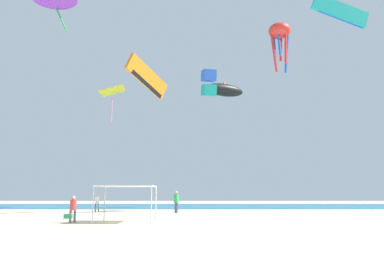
{
  "coord_description": "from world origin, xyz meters",
  "views": [
    {
      "loc": [
        0.03,
        -19.64,
        1.79
      ],
      "look_at": [
        -0.01,
        13.19,
        7.24
      ],
      "focal_mm": 33.91,
      "sensor_mm": 36.0,
      "label": 1
    }
  ],
  "objects_px": {
    "cooler_box": "(69,216)",
    "person_near_tent": "(177,200)",
    "kite_parafoil_orange": "(148,78)",
    "kite_parafoil_teal": "(340,11)",
    "person_leftmost": "(74,207)",
    "kite_octopus_red": "(280,33)",
    "kite_diamond_yellow": "(113,93)",
    "canopy_tent": "(127,187)",
    "kite_inflatable_black": "(225,90)",
    "kite_box_blue": "(209,83)",
    "person_central": "(98,201)"
  },
  "relations": [
    {
      "from": "person_near_tent",
      "to": "person_central",
      "type": "relative_size",
      "value": 1.16
    },
    {
      "from": "person_near_tent",
      "to": "kite_octopus_red",
      "type": "distance_m",
      "value": 20.23
    },
    {
      "from": "cooler_box",
      "to": "person_near_tent",
      "type": "bearing_deg",
      "value": 42.99
    },
    {
      "from": "kite_parafoil_orange",
      "to": "kite_inflatable_black",
      "type": "relative_size",
      "value": 0.81
    },
    {
      "from": "canopy_tent",
      "to": "kite_diamond_yellow",
      "type": "distance_m",
      "value": 23.23
    },
    {
      "from": "cooler_box",
      "to": "kite_octopus_red",
      "type": "height_order",
      "value": "kite_octopus_red"
    },
    {
      "from": "kite_diamond_yellow",
      "to": "kite_inflatable_black",
      "type": "relative_size",
      "value": 0.76
    },
    {
      "from": "canopy_tent",
      "to": "person_near_tent",
      "type": "bearing_deg",
      "value": 74.98
    },
    {
      "from": "person_leftmost",
      "to": "kite_inflatable_black",
      "type": "height_order",
      "value": "kite_inflatable_black"
    },
    {
      "from": "kite_diamond_yellow",
      "to": "kite_inflatable_black",
      "type": "height_order",
      "value": "kite_inflatable_black"
    },
    {
      "from": "person_near_tent",
      "to": "person_central",
      "type": "xyz_separation_m",
      "value": [
        -7.4,
        2.16,
        -0.15
      ]
    },
    {
      "from": "person_leftmost",
      "to": "kite_diamond_yellow",
      "type": "xyz_separation_m",
      "value": [
        -2.37,
        19.61,
        12.55
      ]
    },
    {
      "from": "kite_octopus_red",
      "to": "kite_parafoil_teal",
      "type": "bearing_deg",
      "value": -135.35
    },
    {
      "from": "canopy_tent",
      "to": "cooler_box",
      "type": "bearing_deg",
      "value": 145.64
    },
    {
      "from": "kite_octopus_red",
      "to": "kite_parafoil_teal",
      "type": "xyz_separation_m",
      "value": [
        3.25,
        -7.28,
        -1.39
      ]
    },
    {
      "from": "canopy_tent",
      "to": "kite_diamond_yellow",
      "type": "bearing_deg",
      "value": 105.88
    },
    {
      "from": "kite_parafoil_teal",
      "to": "canopy_tent",
      "type": "bearing_deg",
      "value": -164.95
    },
    {
      "from": "person_central",
      "to": "kite_parafoil_teal",
      "type": "bearing_deg",
      "value": 153.25
    },
    {
      "from": "person_near_tent",
      "to": "cooler_box",
      "type": "distance_m",
      "value": 9.72
    },
    {
      "from": "kite_parafoil_teal",
      "to": "kite_inflatable_black",
      "type": "bearing_deg",
      "value": 116.03
    },
    {
      "from": "person_central",
      "to": "cooler_box",
      "type": "distance_m",
      "value": 8.8
    },
    {
      "from": "person_leftmost",
      "to": "kite_box_blue",
      "type": "height_order",
      "value": "kite_box_blue"
    },
    {
      "from": "person_near_tent",
      "to": "cooler_box",
      "type": "height_order",
      "value": "person_near_tent"
    },
    {
      "from": "person_central",
      "to": "kite_parafoil_teal",
      "type": "xyz_separation_m",
      "value": [
        21.12,
        -5.98,
        15.72
      ]
    },
    {
      "from": "canopy_tent",
      "to": "kite_box_blue",
      "type": "bearing_deg",
      "value": 63.58
    },
    {
      "from": "cooler_box",
      "to": "kite_inflatable_black",
      "type": "xyz_separation_m",
      "value": [
        12.34,
        17.02,
        13.81
      ]
    },
    {
      "from": "person_near_tent",
      "to": "kite_inflatable_black",
      "type": "distance_m",
      "value": 17.39
    },
    {
      "from": "kite_octopus_red",
      "to": "kite_box_blue",
      "type": "bearing_deg",
      "value": 124.85
    },
    {
      "from": "kite_parafoil_teal",
      "to": "kite_box_blue",
      "type": "bearing_deg",
      "value": 148.73
    },
    {
      "from": "kite_inflatable_black",
      "to": "kite_octopus_red",
      "type": "xyz_separation_m",
      "value": [
        5.21,
        -6.96,
        4.07
      ]
    },
    {
      "from": "cooler_box",
      "to": "kite_parafoil_teal",
      "type": "distance_m",
      "value": 26.69
    },
    {
      "from": "person_leftmost",
      "to": "kite_octopus_red",
      "type": "relative_size",
      "value": 0.3
    },
    {
      "from": "canopy_tent",
      "to": "kite_octopus_red",
      "type": "bearing_deg",
      "value": 45.13
    },
    {
      "from": "kite_parafoil_orange",
      "to": "kite_diamond_yellow",
      "type": "height_order",
      "value": "kite_diamond_yellow"
    },
    {
      "from": "canopy_tent",
      "to": "kite_diamond_yellow",
      "type": "xyz_separation_m",
      "value": [
        -5.54,
        19.47,
        11.4
      ]
    },
    {
      "from": "canopy_tent",
      "to": "kite_inflatable_black",
      "type": "xyz_separation_m",
      "value": [
        7.86,
        20.09,
        11.92
      ]
    },
    {
      "from": "canopy_tent",
      "to": "person_central",
      "type": "relative_size",
      "value": 2.08
    },
    {
      "from": "kite_inflatable_black",
      "to": "cooler_box",
      "type": "bearing_deg",
      "value": 28.21
    },
    {
      "from": "kite_octopus_red",
      "to": "person_leftmost",
      "type": "bearing_deg",
      "value": 149.87
    },
    {
      "from": "kite_parafoil_orange",
      "to": "kite_inflatable_black",
      "type": "bearing_deg",
      "value": -4.71
    },
    {
      "from": "kite_box_blue",
      "to": "kite_parafoil_teal",
      "type": "relative_size",
      "value": 0.55
    },
    {
      "from": "cooler_box",
      "to": "kite_parafoil_teal",
      "type": "bearing_deg",
      "value": 7.61
    },
    {
      "from": "person_central",
      "to": "kite_diamond_yellow",
      "type": "bearing_deg",
      "value": -95.51
    },
    {
      "from": "kite_octopus_red",
      "to": "person_near_tent",
      "type": "bearing_deg",
      "value": 128.89
    },
    {
      "from": "kite_octopus_red",
      "to": "kite_parafoil_orange",
      "type": "bearing_deg",
      "value": 123.48
    },
    {
      "from": "canopy_tent",
      "to": "person_leftmost",
      "type": "height_order",
      "value": "canopy_tent"
    },
    {
      "from": "cooler_box",
      "to": "kite_inflatable_black",
      "type": "bearing_deg",
      "value": 54.05
    },
    {
      "from": "kite_parafoil_orange",
      "to": "kite_parafoil_teal",
      "type": "bearing_deg",
      "value": -70.21
    },
    {
      "from": "person_leftmost",
      "to": "kite_parafoil_teal",
      "type": "height_order",
      "value": "kite_parafoil_teal"
    },
    {
      "from": "person_near_tent",
      "to": "kite_parafoil_orange",
      "type": "xyz_separation_m",
      "value": [
        -2.8,
        0.43,
        11.2
      ]
    }
  ]
}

